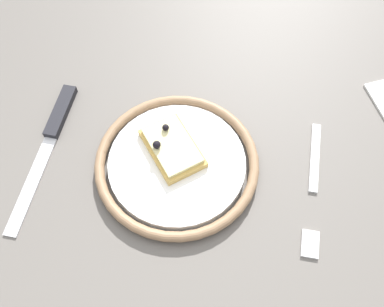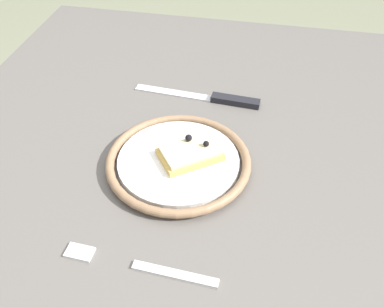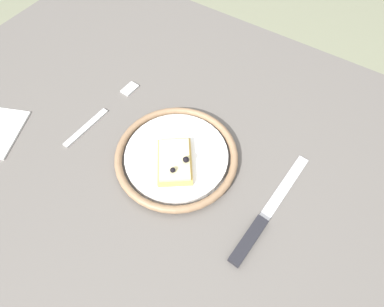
% 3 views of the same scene
% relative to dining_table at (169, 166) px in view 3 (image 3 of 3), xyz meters
% --- Properties ---
extents(ground_plane, '(6.00, 6.00, 0.00)m').
position_rel_dining_table_xyz_m(ground_plane, '(0.00, 0.00, -0.64)').
color(ground_plane, gray).
extents(dining_table, '(1.12, 0.83, 0.72)m').
position_rel_dining_table_xyz_m(dining_table, '(0.00, 0.00, 0.00)').
color(dining_table, '#5B5651').
rests_on(dining_table, ground_plane).
extents(plate, '(0.23, 0.23, 0.02)m').
position_rel_dining_table_xyz_m(plate, '(0.03, -0.02, 0.09)').
color(plate, white).
rests_on(plate, dining_table).
extents(pizza_slice_near, '(0.10, 0.11, 0.03)m').
position_rel_dining_table_xyz_m(pizza_slice_near, '(0.04, -0.03, 0.10)').
color(pizza_slice_near, tan).
rests_on(pizza_slice_near, plate).
extents(knife, '(0.04, 0.24, 0.01)m').
position_rel_dining_table_xyz_m(knife, '(0.22, -0.05, 0.09)').
color(knife, silver).
rests_on(knife, dining_table).
extents(fork, '(0.03, 0.20, 0.00)m').
position_rel_dining_table_xyz_m(fork, '(-0.15, -0.01, 0.08)').
color(fork, silver).
rests_on(fork, dining_table).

